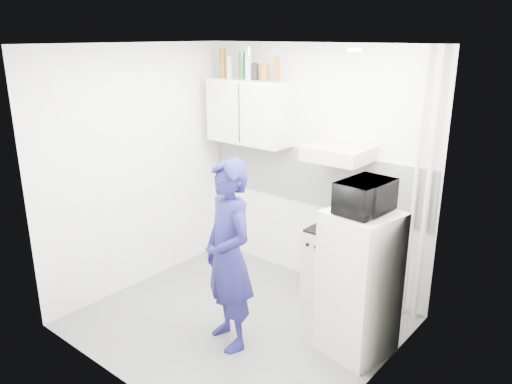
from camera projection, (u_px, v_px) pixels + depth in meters
The scene contains 24 objects.
floor at pixel (238, 321), 4.87m from camera, with size 2.80×2.80×0.00m, color #65655C.
ceiling at pixel (234, 44), 4.08m from camera, with size 2.80×2.80×0.00m, color white.
wall_back at pixel (313, 167), 5.40m from camera, with size 2.80×2.80×0.00m, color white.
wall_left at pixel (139, 169), 5.33m from camera, with size 2.60×2.60×0.00m, color white.
wall_right at pixel (380, 233), 3.63m from camera, with size 2.60×2.60×0.00m, color white.
person at pixel (228, 256), 4.30m from camera, with size 0.62×0.41×1.71m, color #1A1751.
stove at pixel (332, 264), 5.23m from camera, with size 0.47×0.47×0.75m, color beige.
fridge at pixel (359, 284), 4.25m from camera, with size 0.54×0.54×1.30m, color silver.
stove_top at pixel (333, 230), 5.11m from camera, with size 0.45×0.45×0.03m, color black.
saucepan at pixel (326, 224), 5.08m from camera, with size 0.20×0.20×0.11m, color silver.
microwave at pixel (365, 197), 4.01m from camera, with size 0.33×0.48×0.27m, color black.
bottle_a at pixel (222, 63), 5.65m from camera, with size 0.08×0.08×0.32m, color brown.
bottle_b at pixel (229, 67), 5.59m from camera, with size 0.06×0.06×0.24m, color #B2B7BC.
bottle_c at pixel (242, 66), 5.47m from camera, with size 0.07×0.07×0.30m, color #144C1E.
bottle_d at pixel (248, 63), 5.41m from camera, with size 0.08×0.08×0.35m, color #B2B7BC.
canister_a at pixel (255, 72), 5.37m from camera, with size 0.07×0.07×0.18m, color black.
canister_b at pixel (265, 72), 5.29m from camera, with size 0.09×0.09×0.18m, color brown.
bottle_e at pixel (277, 69), 5.19m from camera, with size 0.07×0.07×0.26m, color brown.
upper_cabinet at pixel (250, 112), 5.56m from camera, with size 1.00×0.35×0.70m, color silver.
range_hood at pixel (339, 153), 4.86m from camera, with size 0.60×0.50×0.14m, color beige.
backsplash at pixel (312, 177), 5.42m from camera, with size 2.74×0.03×0.60m, color white.
pipe_a at pixel (428, 192), 4.55m from camera, with size 0.05×0.05×2.60m, color beige.
pipe_b at pixel (415, 190), 4.62m from camera, with size 0.04×0.04×2.60m, color beige.
ceiling_spot_fixture at pixel (355, 50), 3.63m from camera, with size 0.10×0.10×0.02m, color white.
Camera 1 is at (2.85, -3.17, 2.68)m, focal length 35.00 mm.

